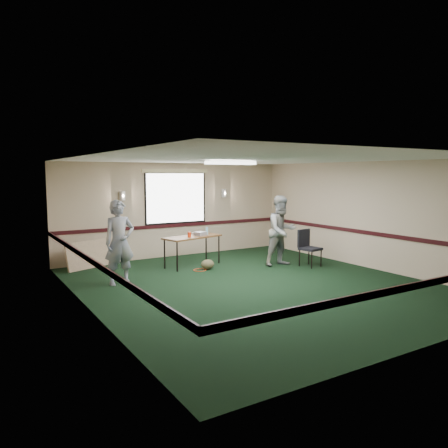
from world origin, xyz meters
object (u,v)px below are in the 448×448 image
conference_chair (308,245)px  person_right (282,231)px  folding_table (192,238)px  person_left (120,242)px  projector (201,234)px

conference_chair → person_right: 0.76m
folding_table → person_left: (-2.22, -0.88, 0.19)m
folding_table → conference_chair: (2.55, -1.57, -0.17)m
folding_table → person_right: size_ratio=0.91×
projector → conference_chair: (2.29, -1.60, -0.27)m
folding_table → projector: size_ratio=6.10×
projector → person_right: bearing=-50.3°
conference_chair → person_right: (-0.53, 0.41, 0.36)m
folding_table → conference_chair: bearing=-45.6°
projector → person_left: 2.63m
conference_chair → person_left: 4.83m
conference_chair → folding_table: bearing=138.2°
folding_table → person_left: person_left is taller
person_left → person_right: person_left is taller
conference_chair → person_left: (-4.76, 0.69, 0.36)m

